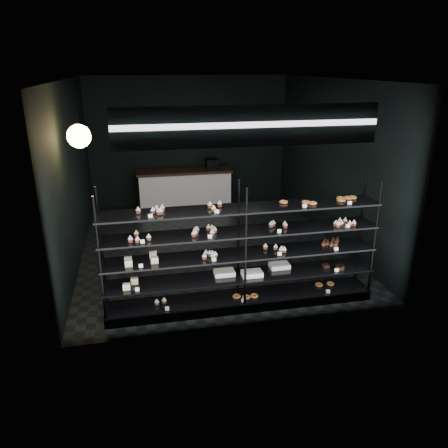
% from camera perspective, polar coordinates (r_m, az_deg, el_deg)
% --- Properties ---
extents(room, '(5.01, 6.01, 3.20)m').
position_cam_1_polar(room, '(8.40, -1.91, 7.44)').
color(room, black).
rests_on(room, ground).
extents(display_shelf, '(4.00, 0.50, 1.91)m').
position_cam_1_polar(display_shelf, '(6.44, 2.12, -5.78)').
color(display_shelf, black).
rests_on(display_shelf, room).
extents(signage, '(3.30, 0.05, 0.50)m').
position_cam_1_polar(signage, '(5.37, 3.44, 12.68)').
color(signage, '#0B133A').
rests_on(signage, room).
extents(pendant_lamp, '(0.35, 0.35, 0.90)m').
position_cam_1_polar(pendant_lamp, '(6.88, -18.42, 10.83)').
color(pendant_lamp, black).
rests_on(pendant_lamp, room).
extents(service_counter, '(2.34, 0.65, 1.23)m').
position_cam_1_polar(service_counter, '(11.04, -5.09, 4.62)').
color(service_counter, silver).
rests_on(service_counter, room).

